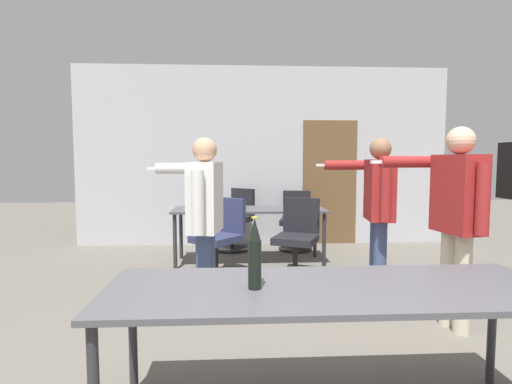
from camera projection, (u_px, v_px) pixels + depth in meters
The scene contains 11 objects.
back_wall at pixel (265, 157), 6.59m from camera, with size 6.10×0.12×2.92m.
conference_table_near at pixel (331, 297), 2.06m from camera, with size 2.32×0.77×0.75m.
conference_table_far at pixel (249, 214), 5.38m from camera, with size 2.04×0.70×0.75m.
person_near_casual at pixel (456, 208), 3.23m from camera, with size 0.82×0.61×1.66m.
person_left_plaid at pixel (204, 211), 3.48m from camera, with size 0.72×0.71×1.59m.
person_right_polo at pixel (378, 202), 4.07m from camera, with size 0.73×0.70×1.62m.
office_chair_far_right at pixel (296, 223), 6.26m from camera, with size 0.55×0.61×0.91m.
office_chair_far_left at pixel (297, 241), 4.66m from camera, with size 0.62×0.66×0.95m.
office_chair_mid_tucked at pixel (220, 241), 4.72m from camera, with size 0.68×0.69×0.94m.
office_chair_side_rolled at pixel (235, 221), 6.22m from camera, with size 0.68×0.69×0.95m.
beer_bottle at pixel (255, 255), 2.01m from camera, with size 0.07×0.07×0.37m.
Camera 1 is at (-0.48, -1.50, 1.39)m, focal length 28.00 mm.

